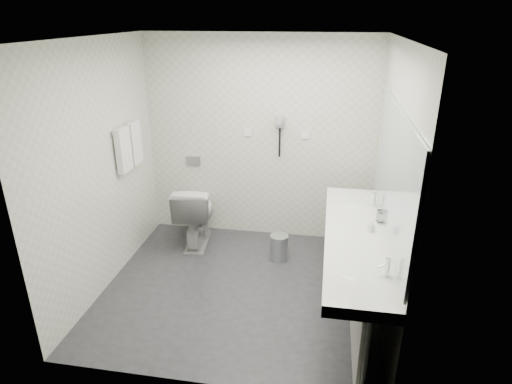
# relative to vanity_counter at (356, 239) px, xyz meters

# --- Properties ---
(floor) EXTENTS (2.80, 2.80, 0.00)m
(floor) POSITION_rel_vanity_counter_xyz_m (-1.12, 0.20, -0.80)
(floor) COLOR #28272C
(floor) RESTS_ON ground
(ceiling) EXTENTS (2.80, 2.80, 0.00)m
(ceiling) POSITION_rel_vanity_counter_xyz_m (-1.12, 0.20, 1.70)
(ceiling) COLOR silver
(ceiling) RESTS_ON wall_back
(wall_back) EXTENTS (2.80, 0.00, 2.80)m
(wall_back) POSITION_rel_vanity_counter_xyz_m (-1.12, 1.50, 0.45)
(wall_back) COLOR beige
(wall_back) RESTS_ON floor
(wall_front) EXTENTS (2.80, 0.00, 2.80)m
(wall_front) POSITION_rel_vanity_counter_xyz_m (-1.12, -1.10, 0.45)
(wall_front) COLOR beige
(wall_front) RESTS_ON floor
(wall_left) EXTENTS (0.00, 2.60, 2.60)m
(wall_left) POSITION_rel_vanity_counter_xyz_m (-2.52, 0.20, 0.45)
(wall_left) COLOR beige
(wall_left) RESTS_ON floor
(wall_right) EXTENTS (0.00, 2.60, 2.60)m
(wall_right) POSITION_rel_vanity_counter_xyz_m (0.27, 0.20, 0.45)
(wall_right) COLOR beige
(wall_right) RESTS_ON floor
(vanity_counter) EXTENTS (0.55, 2.20, 0.10)m
(vanity_counter) POSITION_rel_vanity_counter_xyz_m (0.00, 0.00, 0.00)
(vanity_counter) COLOR silver
(vanity_counter) RESTS_ON floor
(vanity_panel) EXTENTS (0.03, 2.15, 0.75)m
(vanity_panel) POSITION_rel_vanity_counter_xyz_m (0.02, 0.00, -0.42)
(vanity_panel) COLOR gray
(vanity_panel) RESTS_ON floor
(vanity_post_near) EXTENTS (0.06, 0.06, 0.75)m
(vanity_post_near) POSITION_rel_vanity_counter_xyz_m (0.05, -1.04, -0.42)
(vanity_post_near) COLOR silver
(vanity_post_near) RESTS_ON floor
(vanity_post_far) EXTENTS (0.06, 0.06, 0.75)m
(vanity_post_far) POSITION_rel_vanity_counter_xyz_m (0.05, 1.04, -0.42)
(vanity_post_far) COLOR silver
(vanity_post_far) RESTS_ON floor
(mirror) EXTENTS (0.02, 2.20, 1.05)m
(mirror) POSITION_rel_vanity_counter_xyz_m (0.26, 0.00, 0.65)
(mirror) COLOR #B2BCC6
(mirror) RESTS_ON wall_right
(basin_near) EXTENTS (0.40, 0.31, 0.05)m
(basin_near) POSITION_rel_vanity_counter_xyz_m (0.00, -0.65, 0.04)
(basin_near) COLOR silver
(basin_near) RESTS_ON vanity_counter
(basin_far) EXTENTS (0.40, 0.31, 0.05)m
(basin_far) POSITION_rel_vanity_counter_xyz_m (0.00, 0.65, 0.04)
(basin_far) COLOR silver
(basin_far) RESTS_ON vanity_counter
(faucet_near) EXTENTS (0.04, 0.04, 0.15)m
(faucet_near) POSITION_rel_vanity_counter_xyz_m (0.19, -0.65, 0.12)
(faucet_near) COLOR silver
(faucet_near) RESTS_ON vanity_counter
(faucet_far) EXTENTS (0.04, 0.04, 0.15)m
(faucet_far) POSITION_rel_vanity_counter_xyz_m (0.19, 0.65, 0.12)
(faucet_far) COLOR silver
(faucet_far) RESTS_ON vanity_counter
(soap_bottle_a) EXTENTS (0.06, 0.06, 0.10)m
(soap_bottle_a) POSITION_rel_vanity_counter_xyz_m (0.13, 0.08, 0.10)
(soap_bottle_a) COLOR silver
(soap_bottle_a) RESTS_ON vanity_counter
(glass_left) EXTENTS (0.07, 0.07, 0.11)m
(glass_left) POSITION_rel_vanity_counter_xyz_m (0.23, 0.31, 0.11)
(glass_left) COLOR silver
(glass_left) RESTS_ON vanity_counter
(glass_right) EXTENTS (0.08, 0.08, 0.11)m
(glass_right) POSITION_rel_vanity_counter_xyz_m (0.23, 0.26, 0.10)
(glass_right) COLOR silver
(glass_right) RESTS_ON vanity_counter
(toilet) EXTENTS (0.53, 0.83, 0.80)m
(toilet) POSITION_rel_vanity_counter_xyz_m (-1.86, 1.09, -0.40)
(toilet) COLOR silver
(toilet) RESTS_ON floor
(flush_plate) EXTENTS (0.18, 0.02, 0.12)m
(flush_plate) POSITION_rel_vanity_counter_xyz_m (-1.98, 1.49, 0.15)
(flush_plate) COLOR #B2B5BA
(flush_plate) RESTS_ON wall_back
(pedal_bin) EXTENTS (0.25, 0.25, 0.30)m
(pedal_bin) POSITION_rel_vanity_counter_xyz_m (-0.79, 0.85, -0.65)
(pedal_bin) COLOR #B2B5BA
(pedal_bin) RESTS_ON floor
(bin_lid) EXTENTS (0.21, 0.21, 0.02)m
(bin_lid) POSITION_rel_vanity_counter_xyz_m (-0.79, 0.85, -0.50)
(bin_lid) COLOR #B2B5BA
(bin_lid) RESTS_ON pedal_bin
(towel_rail) EXTENTS (0.02, 0.62, 0.02)m
(towel_rail) POSITION_rel_vanity_counter_xyz_m (-2.47, 0.75, 0.75)
(towel_rail) COLOR silver
(towel_rail) RESTS_ON wall_left
(towel_near) EXTENTS (0.07, 0.24, 0.48)m
(towel_near) POSITION_rel_vanity_counter_xyz_m (-2.46, 0.61, 0.53)
(towel_near) COLOR silver
(towel_near) RESTS_ON towel_rail
(towel_far) EXTENTS (0.07, 0.24, 0.48)m
(towel_far) POSITION_rel_vanity_counter_xyz_m (-2.46, 0.89, 0.53)
(towel_far) COLOR silver
(towel_far) RESTS_ON towel_rail
(dryer_cradle) EXTENTS (0.10, 0.04, 0.14)m
(dryer_cradle) POSITION_rel_vanity_counter_xyz_m (-0.88, 1.47, 0.70)
(dryer_cradle) COLOR gray
(dryer_cradle) RESTS_ON wall_back
(dryer_barrel) EXTENTS (0.08, 0.14, 0.08)m
(dryer_barrel) POSITION_rel_vanity_counter_xyz_m (-0.88, 1.40, 0.73)
(dryer_barrel) COLOR gray
(dryer_barrel) RESTS_ON dryer_cradle
(dryer_cord) EXTENTS (0.02, 0.02, 0.35)m
(dryer_cord) POSITION_rel_vanity_counter_xyz_m (-0.88, 1.46, 0.45)
(dryer_cord) COLOR black
(dryer_cord) RESTS_ON dryer_cradle
(switch_plate_a) EXTENTS (0.09, 0.02, 0.09)m
(switch_plate_a) POSITION_rel_vanity_counter_xyz_m (-1.27, 1.49, 0.55)
(switch_plate_a) COLOR silver
(switch_plate_a) RESTS_ON wall_back
(switch_plate_b) EXTENTS (0.09, 0.02, 0.09)m
(switch_plate_b) POSITION_rel_vanity_counter_xyz_m (-0.57, 1.49, 0.55)
(switch_plate_b) COLOR silver
(switch_plate_b) RESTS_ON wall_back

